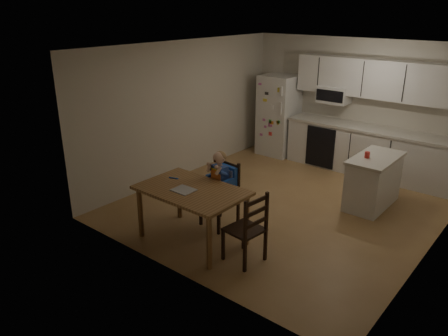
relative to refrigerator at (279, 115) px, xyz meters
The scene contains 10 objects.
room 2.31m from the refrigerator, 47.16° to the right, with size 4.52×5.01×2.51m.
refrigerator is the anchor object (origin of this frame).
kitchen_run 2.05m from the refrigerator, ahead, with size 3.37×0.62×2.15m.
kitchen_island 2.97m from the refrigerator, 25.78° to the right, with size 0.59×1.13×0.83m.
red_cup 2.91m from the refrigerator, 29.09° to the right, with size 0.08×0.08×0.10m, color red.
dining_table 4.13m from the refrigerator, 73.38° to the right, with size 1.44×0.93×0.77m.
napkin 4.21m from the refrigerator, 74.46° to the right, with size 0.28×0.24×0.01m, color #ACACB1.
toddler_spoon 3.91m from the refrigerator, 79.46° to the right, with size 0.02×0.02×0.12m, color blue.
chair_booster 3.54m from the refrigerator, 70.43° to the right, with size 0.48×0.48×1.15m.
chair_side 4.46m from the refrigerator, 61.50° to the right, with size 0.46×0.46×0.95m.
Camera 1 is at (3.36, -5.65, 3.09)m, focal length 35.00 mm.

